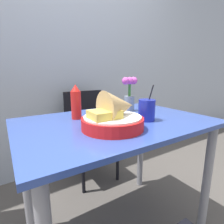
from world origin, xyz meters
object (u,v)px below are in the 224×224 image
(food_basket, at_px, (115,115))
(flower_vase, at_px, (129,94))
(drink_cup, at_px, (147,111))
(chair_far_window, at_px, (88,126))
(ketchup_bottle, at_px, (76,102))

(food_basket, height_order, flower_vase, flower_vase)
(flower_vase, bearing_deg, drink_cup, -106.61)
(chair_far_window, xyz_separation_m, ketchup_bottle, (-0.34, -0.61, 0.36))
(food_basket, distance_m, drink_cup, 0.23)
(chair_far_window, xyz_separation_m, food_basket, (-0.25, -0.88, 0.33))
(chair_far_window, relative_size, flower_vase, 3.63)
(chair_far_window, distance_m, drink_cup, 0.91)
(chair_far_window, distance_m, ketchup_bottle, 0.78)
(chair_far_window, bearing_deg, food_basket, -106.01)
(chair_far_window, relative_size, ketchup_bottle, 4.28)
(chair_far_window, height_order, food_basket, food_basket)
(chair_far_window, bearing_deg, flower_vase, -84.73)
(chair_far_window, distance_m, food_basket, 0.97)
(food_basket, bearing_deg, ketchup_bottle, 107.87)
(drink_cup, bearing_deg, chair_far_window, 88.58)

